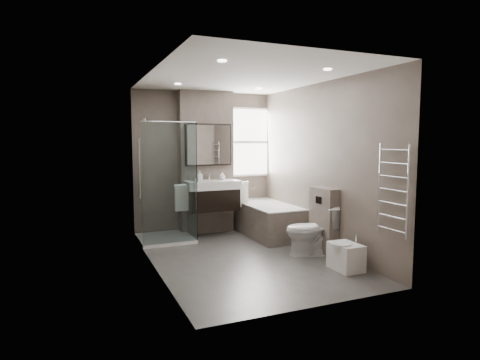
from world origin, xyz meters
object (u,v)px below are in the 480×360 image
vanity (212,195)px  bidet (346,256)px  bathtub (267,218)px  toilet (311,230)px

vanity → bidet: (1.01, -2.47, -0.55)m
vanity → bathtub: size_ratio=0.59×
toilet → bidet: (0.04, -0.77, -0.19)m
vanity → bathtub: (0.92, -0.33, -0.43)m
vanity → bidet: vanity is taller
vanity → toilet: bearing=-60.2°
bathtub → toilet: bearing=-88.1°
vanity → bidet: size_ratio=2.05×
toilet → bidet: toilet is taller
vanity → bathtub: 1.07m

